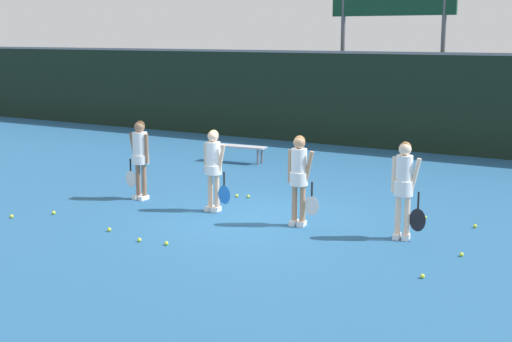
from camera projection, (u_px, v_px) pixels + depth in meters
The scene contains 19 objects.
ground_plane at pixel (257, 218), 13.62m from camera, with size 140.00×140.00×0.00m, color #235684.
fence_windscreen at pixel (416, 102), 21.04m from camera, with size 60.00×0.08×2.95m.
scoreboard at pixel (392, 11), 22.41m from camera, with size 4.07×0.15×5.27m.
bench_courtside at pixel (238, 148), 19.47m from camera, with size 1.63×0.52×0.46m.
player_0 at pixel (140, 153), 14.98m from camera, with size 0.65×0.36×1.68m.
player_1 at pixel (214, 164), 13.98m from camera, with size 0.62×0.33×1.62m.
player_2 at pixel (299, 173), 12.90m from camera, with size 0.62×0.33×1.66m.
player_3 at pixel (404, 183), 12.03m from camera, with size 0.61×0.33×1.68m.
tennis_ball_0 at pixel (12, 216), 13.59m from camera, with size 0.07×0.07×0.07m, color #CCE033.
tennis_ball_1 at pixel (248, 196), 15.27m from camera, with size 0.07×0.07×0.07m, color #CCE033.
tennis_ball_2 at pixel (425, 217), 13.52m from camera, with size 0.06×0.06×0.06m, color #CCE033.
tennis_ball_3 at pixel (462, 254), 11.23m from camera, with size 0.07×0.07×0.07m, color #CCE033.
tennis_ball_4 at pixel (475, 226), 12.90m from camera, with size 0.07×0.07×0.07m, color #CCE033.
tennis_ball_5 at pixel (139, 240), 12.03m from camera, with size 0.07×0.07×0.07m, color #CCE033.
tennis_ball_6 at pixel (422, 276), 10.23m from camera, with size 0.07×0.07×0.07m, color #CCE033.
tennis_ball_7 at pixel (54, 213), 13.86m from camera, with size 0.07×0.07×0.07m, color #CCE033.
tennis_ball_8 at pixel (166, 243), 11.83m from camera, with size 0.07×0.07×0.07m, color #CCE033.
tennis_ball_9 at pixel (109, 230), 12.66m from camera, with size 0.07×0.07×0.07m, color #CCE033.
tennis_ball_10 at pixel (237, 196), 15.34m from camera, with size 0.06×0.06×0.06m, color #CCE033.
Camera 1 is at (6.77, -11.34, 3.44)m, focal length 50.00 mm.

